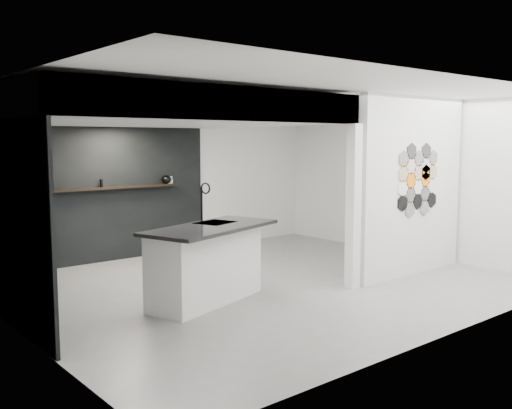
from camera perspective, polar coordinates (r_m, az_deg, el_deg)
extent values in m
cube|color=slate|center=(8.55, 0.78, -7.93)|extent=(7.00, 6.00, 0.01)
cube|color=silver|center=(9.31, 15.36, 1.78)|extent=(2.45, 0.15, 2.80)
cube|color=black|center=(10.17, -15.90, 0.87)|extent=(4.40, 0.04, 2.35)
cube|color=silver|center=(8.37, -10.62, 9.29)|extent=(4.40, 4.00, 0.40)
cube|color=silver|center=(8.22, 9.71, -0.25)|extent=(0.16, 0.16, 2.35)
cube|color=silver|center=(6.77, -2.52, 10.09)|extent=(4.40, 0.16, 0.40)
cube|color=silver|center=(7.52, -22.62, -3.78)|extent=(0.40, 0.60, 0.12)
cube|color=black|center=(10.10, -15.16, 1.57)|extent=(3.00, 0.15, 0.04)
cube|color=silver|center=(7.53, -5.04, -6.10)|extent=(1.81, 1.10, 0.97)
cube|color=black|center=(7.38, -4.52, -2.32)|extent=(2.09, 1.38, 0.05)
cube|color=black|center=(7.69, -4.11, -1.86)|extent=(0.61, 0.56, 0.02)
cylinder|color=black|center=(7.80, -5.45, -0.01)|extent=(0.03, 0.03, 0.45)
torus|color=black|center=(7.73, -5.07, 1.63)|extent=(0.07, 0.16, 0.16)
cylinder|color=black|center=(9.74, -20.31, 1.81)|extent=(0.22, 0.22, 0.16)
ellipsoid|color=black|center=(10.69, -8.95, 2.50)|extent=(0.22, 0.22, 0.16)
cylinder|color=gray|center=(10.73, -8.61, 2.33)|extent=(0.15, 0.15, 0.09)
cylinder|color=gray|center=(10.73, -8.61, 2.46)|extent=(0.10, 0.10, 0.13)
cylinder|color=black|center=(10.09, -15.22, 2.07)|extent=(0.06, 0.06, 0.14)
cylinder|color=black|center=(9.70, -21.01, 1.55)|extent=(0.09, 0.09, 0.09)
cylinder|color=black|center=(8.98, 14.44, 0.12)|extent=(0.26, 0.02, 0.26)
cylinder|color=white|center=(8.96, 14.48, 1.55)|extent=(0.26, 0.02, 0.26)
cylinder|color=tan|center=(8.94, 14.52, 2.99)|extent=(0.26, 0.02, 0.26)
cylinder|color=#66635E|center=(8.93, 14.56, 4.43)|extent=(0.26, 0.02, 0.26)
cylinder|color=silver|center=(9.15, 15.13, -0.49)|extent=(0.26, 0.02, 0.26)
cylinder|color=black|center=(9.13, 15.17, 0.91)|extent=(0.26, 0.02, 0.26)
cylinder|color=orange|center=(9.11, 15.22, 2.32)|extent=(0.26, 0.02, 0.26)
cylinder|color=beige|center=(9.10, 15.26, 3.74)|extent=(0.26, 0.02, 0.26)
cylinder|color=#2D2D2D|center=(9.09, 15.30, 5.15)|extent=(0.26, 0.02, 0.26)
cylinder|color=black|center=(9.30, 15.84, 0.29)|extent=(0.26, 0.02, 0.26)
cylinder|color=white|center=(9.28, 15.89, 1.67)|extent=(0.26, 0.02, 0.26)
cylinder|color=tan|center=(9.26, 15.93, 3.06)|extent=(0.26, 0.02, 0.26)
cylinder|color=#66635E|center=(9.25, 15.97, 4.45)|extent=(0.26, 0.02, 0.26)
cylinder|color=silver|center=(9.47, 16.49, -0.31)|extent=(0.26, 0.02, 0.26)
cylinder|color=black|center=(9.45, 16.53, 1.05)|extent=(0.26, 0.02, 0.26)
cylinder|color=orange|center=(9.43, 16.58, 2.41)|extent=(0.26, 0.02, 0.26)
cylinder|color=beige|center=(9.42, 16.62, 3.78)|extent=(0.26, 0.02, 0.26)
cylinder|color=#2D2D2D|center=(9.41, 16.66, 5.15)|extent=(0.26, 0.02, 0.26)
cylinder|color=black|center=(9.62, 17.16, 0.45)|extent=(0.26, 0.02, 0.26)
cylinder|color=white|center=(9.60, 17.20, 1.78)|extent=(0.26, 0.02, 0.26)
cylinder|color=tan|center=(9.59, 17.24, 3.13)|extent=(0.26, 0.02, 0.26)
cylinder|color=#66635E|center=(9.58, 17.29, 4.47)|extent=(0.26, 0.02, 0.26)
cylinder|color=orange|center=(9.43, 16.60, 3.09)|extent=(0.26, 0.02, 0.26)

